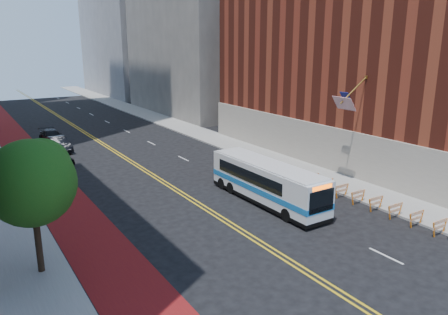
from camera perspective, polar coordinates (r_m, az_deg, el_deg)
ground at (r=23.70m, az=9.09°, el=-13.55°), size 160.00×160.00×0.00m
sidewalk_right at (r=53.55m, az=-2.37°, el=2.90°), size 4.00×140.00×0.15m
bus_lane_paint at (r=47.19m, az=-24.03°, el=-0.15°), size 3.60×140.00×0.01m
center_line_inner at (r=48.82m, az=-14.86°, el=1.13°), size 0.14×140.00×0.01m
center_line_outer at (r=48.92m, az=-14.45°, el=1.18°), size 0.14×140.00×0.01m
lane_dashes at (r=57.77m, az=-12.59°, el=3.37°), size 0.14×98.20×0.01m
brick_building at (r=45.25m, az=21.05°, el=13.64°), size 18.73×36.00×22.00m
construction_barriers at (r=32.04m, az=18.14°, el=-5.08°), size 1.42×10.91×1.00m
street_tree at (r=22.57m, az=-23.79°, el=-2.63°), size 4.20×4.20×6.70m
transit_bus at (r=31.32m, az=5.50°, el=-3.16°), size 2.46×10.76×2.95m
car_a at (r=43.93m, az=-20.81°, el=-0.00°), size 2.54×4.06×1.29m
car_b at (r=49.01m, az=-20.81°, el=1.63°), size 2.05×4.84×1.55m
car_c at (r=53.61m, az=-21.58°, el=2.57°), size 2.23×5.05×1.44m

